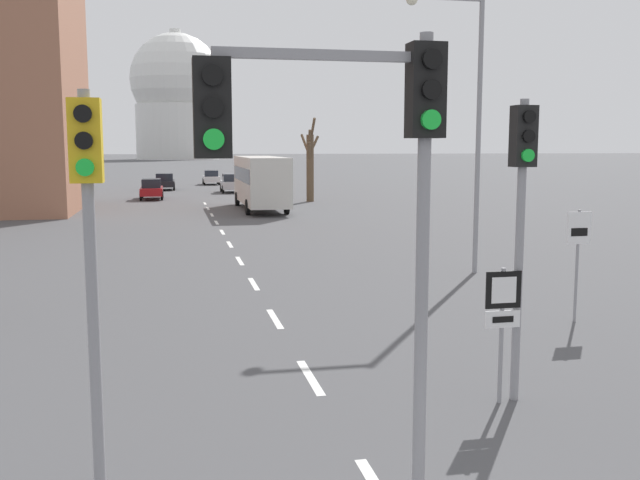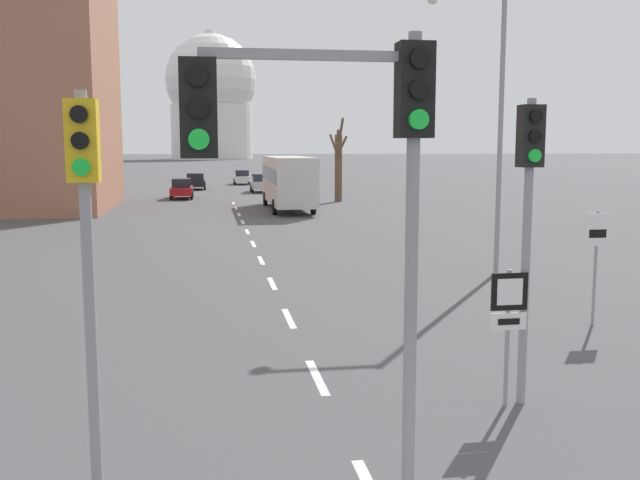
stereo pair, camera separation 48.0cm
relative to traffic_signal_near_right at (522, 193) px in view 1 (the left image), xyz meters
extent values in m
cube|color=silver|center=(-3.08, 1.80, -3.41)|extent=(0.16, 2.00, 0.01)
cube|color=silver|center=(-3.08, 6.30, -3.41)|extent=(0.16, 2.00, 0.01)
cube|color=silver|center=(-3.08, 10.80, -3.41)|extent=(0.16, 2.00, 0.01)
cube|color=silver|center=(-3.08, 15.30, -3.41)|extent=(0.16, 2.00, 0.01)
cube|color=silver|center=(-3.08, 19.80, -3.41)|extent=(0.16, 2.00, 0.01)
cube|color=silver|center=(-3.08, 24.30, -3.41)|extent=(0.16, 2.00, 0.01)
cube|color=silver|center=(-3.08, 28.80, -3.41)|extent=(0.16, 2.00, 0.01)
cube|color=silver|center=(-3.08, 33.30, -3.41)|extent=(0.16, 2.00, 0.01)
cube|color=silver|center=(-3.08, 37.80, -3.41)|extent=(0.16, 2.00, 0.01)
cube|color=silver|center=(-3.08, 42.30, -3.41)|extent=(0.16, 2.00, 0.01)
cylinder|color=gray|center=(0.00, 0.01, -0.97)|extent=(0.14, 0.14, 4.88)
cube|color=black|center=(0.00, 0.01, 0.89)|extent=(0.36, 0.28, 0.96)
cylinder|color=black|center=(0.00, -0.16, 1.19)|extent=(0.20, 0.06, 0.20)
cylinder|color=black|center=(0.00, -0.16, 0.89)|extent=(0.20, 0.06, 0.20)
cylinder|color=green|center=(0.00, -0.16, 0.60)|extent=(0.20, 0.06, 0.20)
cylinder|color=gray|center=(-6.40, -1.84, -1.02)|extent=(0.14, 0.14, 4.79)
cube|color=gold|center=(-6.40, -1.84, 0.80)|extent=(0.36, 0.28, 0.96)
cylinder|color=black|center=(-6.40, -2.01, 1.10)|extent=(0.20, 0.06, 0.20)
cylinder|color=black|center=(-6.40, -2.01, 0.80)|extent=(0.20, 0.06, 0.20)
cylinder|color=green|center=(-6.40, -2.01, 0.50)|extent=(0.20, 0.06, 0.20)
cylinder|color=gray|center=(-2.88, -3.38, -0.77)|extent=(0.14, 0.14, 5.29)
cube|color=black|center=(-2.88, -3.38, 1.30)|extent=(0.36, 0.28, 0.96)
cylinder|color=black|center=(-2.88, -3.55, 1.60)|extent=(0.20, 0.06, 0.20)
cylinder|color=black|center=(-2.88, -3.55, 1.30)|extent=(0.20, 0.06, 0.20)
cylinder|color=green|center=(-2.88, -3.55, 1.00)|extent=(0.20, 0.06, 0.20)
cube|color=gray|center=(-3.96, -3.38, 1.63)|extent=(2.17, 0.10, 0.10)
cube|color=black|center=(-5.05, -3.38, 1.10)|extent=(0.36, 0.28, 0.96)
cylinder|color=black|center=(-5.05, -3.55, 1.40)|extent=(0.20, 0.06, 0.20)
cylinder|color=black|center=(-5.05, -3.55, 1.10)|extent=(0.20, 0.06, 0.20)
cylinder|color=green|center=(-5.05, -3.55, 0.80)|extent=(0.20, 0.06, 0.20)
cylinder|color=gray|center=(-0.30, -0.08, -2.30)|extent=(0.07, 0.07, 2.23)
cube|color=black|center=(-0.30, -0.10, -1.54)|extent=(0.60, 0.03, 0.60)
cube|color=white|center=(-0.30, -0.12, -1.54)|extent=(0.42, 0.01, 0.42)
cube|color=white|center=(-0.30, -0.10, -2.02)|extent=(0.60, 0.03, 0.28)
cube|color=black|center=(-0.30, -0.12, -2.02)|extent=(0.36, 0.01, 0.10)
cylinder|color=gray|center=(3.87, 4.57, -2.07)|extent=(0.07, 0.07, 2.68)
cube|color=white|center=(3.87, 4.55, -1.16)|extent=(0.60, 0.03, 0.76)
cube|color=black|center=(3.87, 4.53, -1.25)|extent=(0.42, 0.01, 0.19)
cylinder|color=gray|center=(4.32, 11.30, 1.01)|extent=(0.16, 0.16, 8.84)
cube|color=silver|center=(-1.17, 68.86, -2.79)|extent=(1.69, 4.22, 0.59)
cube|color=#1E232D|center=(-1.17, 68.65, -2.17)|extent=(1.43, 2.02, 0.65)
cylinder|color=black|center=(-1.96, 70.16, -3.09)|extent=(0.18, 0.65, 0.65)
cylinder|color=black|center=(-0.38, 70.16, -3.09)|extent=(0.18, 0.65, 0.65)
cylinder|color=black|center=(-1.96, 67.55, -3.09)|extent=(0.18, 0.65, 0.65)
cylinder|color=black|center=(-0.38, 67.55, -3.09)|extent=(0.18, 0.65, 0.65)
cube|color=maroon|center=(-7.00, 47.59, -2.77)|extent=(1.69, 4.52, 0.59)
cube|color=#1E232D|center=(-7.00, 47.36, -2.13)|extent=(1.44, 2.17, 0.68)
cylinder|color=black|center=(-7.80, 48.99, -3.06)|extent=(0.18, 0.69, 0.69)
cylinder|color=black|center=(-6.20, 48.99, -3.06)|extent=(0.18, 0.69, 0.69)
cylinder|color=black|center=(-7.80, 46.19, -3.06)|extent=(0.18, 0.69, 0.69)
cylinder|color=black|center=(-6.20, 46.19, -3.06)|extent=(0.18, 0.69, 0.69)
cube|color=black|center=(-6.09, 59.90, -2.79)|extent=(1.86, 4.08, 0.57)
cube|color=#1E232D|center=(-6.09, 59.70, -2.17)|extent=(1.58, 1.96, 0.68)
cylinder|color=black|center=(-6.97, 61.16, -3.08)|extent=(0.18, 0.67, 0.67)
cylinder|color=black|center=(-5.21, 61.16, -3.08)|extent=(0.18, 0.67, 0.67)
cylinder|color=black|center=(-6.97, 58.64, -3.08)|extent=(0.18, 0.67, 0.67)
cylinder|color=black|center=(-5.21, 58.64, -3.08)|extent=(0.18, 0.67, 0.67)
cube|color=#B7B7BC|center=(-0.18, 54.72, -2.72)|extent=(1.66, 3.99, 0.68)
cube|color=#1E232D|center=(-0.18, 54.53, -2.05)|extent=(1.41, 1.91, 0.66)
cylinder|color=black|center=(-0.96, 55.96, -3.06)|extent=(0.18, 0.71, 0.71)
cylinder|color=black|center=(0.61, 55.96, -3.06)|extent=(0.18, 0.71, 0.71)
cylinder|color=black|center=(-0.96, 53.49, -3.06)|extent=(0.18, 0.71, 0.71)
cylinder|color=black|center=(0.61, 53.49, -3.06)|extent=(0.18, 0.71, 0.71)
cube|color=beige|center=(0.27, 36.09, -1.43)|extent=(2.50, 10.80, 3.00)
cube|color=black|center=(0.27, 36.09, -1.06)|extent=(2.52, 10.26, 0.90)
cylinder|color=black|center=(-0.93, 39.87, -2.93)|extent=(0.26, 0.96, 0.96)
cylinder|color=black|center=(1.47, 39.87, -2.93)|extent=(0.26, 0.96, 0.96)
cylinder|color=black|center=(-0.93, 32.85, -2.93)|extent=(0.26, 0.96, 0.96)
cylinder|color=black|center=(1.47, 32.85, -2.93)|extent=(0.26, 0.96, 0.96)
cylinder|color=brown|center=(4.84, 42.56, -0.89)|extent=(0.56, 0.56, 5.04)
cylinder|color=brown|center=(4.89, 41.96, 1.87)|extent=(0.30, 1.37, 1.96)
cylinder|color=brown|center=(4.64, 43.31, 0.83)|extent=(0.54, 1.65, 1.76)
cylinder|color=brown|center=(5.21, 42.87, 0.89)|extent=(0.91, 0.83, 1.38)
cylinder|color=brown|center=(4.69, 42.06, 0.32)|extent=(0.47, 1.18, 1.59)
cylinder|color=brown|center=(4.70, 41.98, 1.06)|extent=(0.44, 1.34, 1.87)
cylinder|color=silver|center=(-3.08, 228.54, 5.39)|extent=(26.41, 26.41, 17.60)
sphere|color=silver|center=(-3.08, 228.54, 22.26)|extent=(29.34, 29.34, 29.34)
cylinder|color=silver|center=(-3.08, 228.54, 35.47)|extent=(3.52, 3.52, 5.13)
camera|label=1|loc=(-5.45, -10.42, 0.73)|focal=40.00mm
camera|label=2|loc=(-4.98, -10.51, 0.73)|focal=40.00mm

